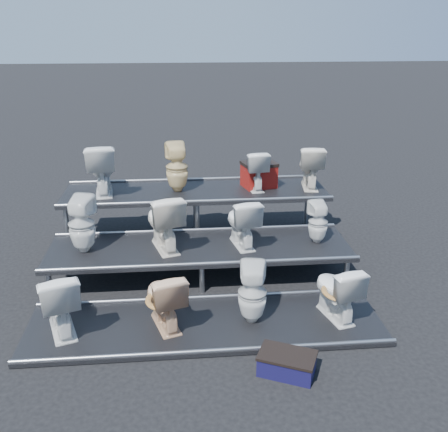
{
  "coord_description": "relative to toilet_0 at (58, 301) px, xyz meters",
  "views": [
    {
      "loc": [
        -0.24,
        -6.37,
        3.4
      ],
      "look_at": [
        0.35,
        0.1,
        0.87
      ],
      "focal_mm": 40.0,
      "sensor_mm": 36.0,
      "label": 1
    }
  ],
  "objects": [
    {
      "name": "toilet_8",
      "position": [
        0.2,
        2.6,
        0.81
      ],
      "size": [
        0.54,
        0.83,
        0.8
      ],
      "primitive_type": "imported",
      "rotation": [
        0.0,
        0.0,
        3.26
      ],
      "color": "silver",
      "rests_on": "tier_back"
    },
    {
      "name": "tier_back",
      "position": [
        1.67,
        2.6,
        -0.02
      ],
      "size": [
        4.2,
        1.2,
        0.86
      ],
      "primitive_type": "cube",
      "color": "black",
      "rests_on": "ground"
    },
    {
      "name": "toilet_11",
      "position": [
        3.53,
        2.6,
        0.76
      ],
      "size": [
        0.48,
        0.74,
        0.71
      ],
      "primitive_type": "imported",
      "rotation": [
        0.0,
        0.0,
        3.01
      ],
      "color": "silver",
      "rests_on": "tier_back"
    },
    {
      "name": "toilet_6",
      "position": [
        2.26,
        1.3,
        0.36
      ],
      "size": [
        0.52,
        0.75,
        0.7
      ],
      "primitive_type": "imported",
      "rotation": [
        0.0,
        0.0,
        3.33
      ],
      "color": "silver",
      "rests_on": "tier_mid"
    },
    {
      "name": "toilet_1",
      "position": [
        1.19,
        0.0,
        -0.03
      ],
      "size": [
        0.59,
        0.79,
        0.72
      ],
      "primitive_type": "imported",
      "rotation": [
        0.0,
        0.0,
        3.45
      ],
      "color": "tan",
      "rests_on": "tier_front"
    },
    {
      "name": "toilet_10",
      "position": [
        2.62,
        2.6,
        0.73
      ],
      "size": [
        0.43,
        0.67,
        0.64
      ],
      "primitive_type": "imported",
      "rotation": [
        0.0,
        0.0,
        3.26
      ],
      "color": "silver",
      "rests_on": "tier_back"
    },
    {
      "name": "toilet_5",
      "position": [
        1.18,
        1.3,
        0.41
      ],
      "size": [
        0.65,
        0.88,
        0.8
      ],
      "primitive_type": "imported",
      "rotation": [
        0.0,
        0.0,
        3.42
      ],
      "color": "silver",
      "rests_on": "tier_mid"
    },
    {
      "name": "ground",
      "position": [
        1.67,
        1.3,
        -0.45
      ],
      "size": [
        80.0,
        80.0,
        0.0
      ],
      "primitive_type": "plane",
      "color": "black",
      "rests_on": "ground"
    },
    {
      "name": "toilet_3",
      "position": [
        3.24,
        0.0,
        -0.04
      ],
      "size": [
        0.56,
        0.77,
        0.71
      ],
      "primitive_type": "imported",
      "rotation": [
        0.0,
        0.0,
        3.4
      ],
      "color": "silver",
      "rests_on": "tier_front"
    },
    {
      "name": "toilet_7",
      "position": [
        3.34,
        1.3,
        0.31
      ],
      "size": [
        0.31,
        0.31,
        0.61
      ],
      "primitive_type": "imported",
      "rotation": [
        0.0,
        0.0,
        3.27
      ],
      "color": "silver",
      "rests_on": "tier_mid"
    },
    {
      "name": "step_stool",
      "position": [
        2.46,
        -0.91,
        -0.35
      ],
      "size": [
        0.65,
        0.54,
        0.2
      ],
      "primitive_type": "cube",
      "rotation": [
        0.0,
        0.0,
        -0.43
      ],
      "color": "#100E35",
      "rests_on": "ground"
    },
    {
      "name": "tier_mid",
      "position": [
        1.67,
        1.3,
        -0.22
      ],
      "size": [
        4.2,
        1.2,
        0.46
      ],
      "primitive_type": "cube",
      "color": "black",
      "rests_on": "ground"
    },
    {
      "name": "toilet_0",
      "position": [
        0.0,
        0.0,
        0.0
      ],
      "size": [
        0.66,
        0.86,
        0.78
      ],
      "primitive_type": "imported",
      "rotation": [
        0.0,
        0.0,
        3.48
      ],
      "color": "silver",
      "rests_on": "tier_front"
    },
    {
      "name": "red_crate",
      "position": [
        2.71,
        2.7,
        0.59
      ],
      "size": [
        0.59,
        0.52,
        0.36
      ],
      "primitive_type": "cube",
      "rotation": [
        0.0,
        0.0,
        0.25
      ],
      "color": "maroon",
      "rests_on": "tier_back"
    },
    {
      "name": "tier_front",
      "position": [
        1.67,
        0.0,
        -0.42
      ],
      "size": [
        4.2,
        1.2,
        0.06
      ],
      "primitive_type": "cube",
      "color": "black",
      "rests_on": "ground"
    },
    {
      "name": "toilet_4",
      "position": [
        0.08,
        1.3,
        0.4
      ],
      "size": [
        0.43,
        0.44,
        0.79
      ],
      "primitive_type": "imported",
      "rotation": [
        0.0,
        0.0,
        2.89
      ],
      "color": "silver",
      "rests_on": "tier_mid"
    },
    {
      "name": "toilet_9",
      "position": [
        1.38,
        2.6,
        0.8
      ],
      "size": [
        0.4,
        0.41,
        0.78
      ],
      "primitive_type": "imported",
      "rotation": [
        0.0,
        0.0,
        3.29
      ],
      "color": "beige",
      "rests_on": "tier_back"
    },
    {
      "name": "toilet_2",
      "position": [
        2.22,
        0.0,
        -0.02
      ],
      "size": [
        0.39,
        0.39,
        0.75
      ],
      "primitive_type": "imported",
      "rotation": [
        0.0,
        0.0,
        2.98
      ],
      "color": "silver",
      "rests_on": "tier_front"
    }
  ]
}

